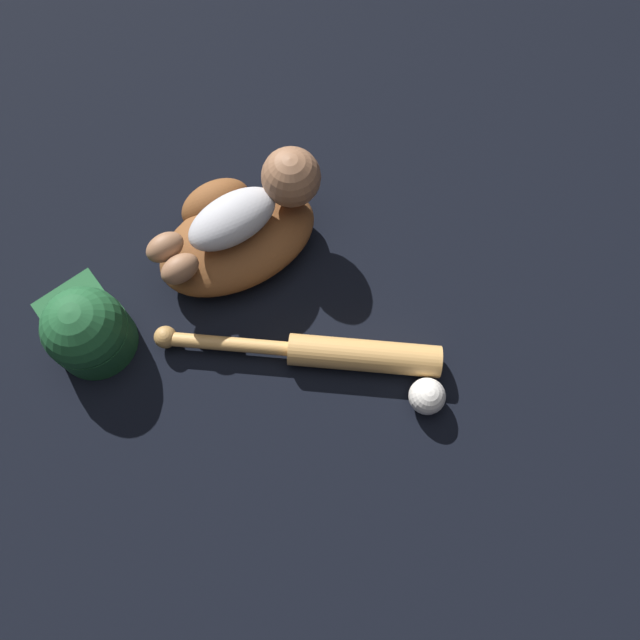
# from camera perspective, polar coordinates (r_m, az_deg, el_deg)

# --- Properties ---
(ground_plane) EXTENTS (6.00, 6.00, 0.00)m
(ground_plane) POSITION_cam_1_polar(r_m,az_deg,el_deg) (1.31, -5.55, 4.96)
(ground_plane) COLOR black
(baseball_glove) EXTENTS (0.38, 0.30, 0.10)m
(baseball_glove) POSITION_cam_1_polar(r_m,az_deg,el_deg) (1.29, -7.84, 7.74)
(baseball_glove) COLOR brown
(baseball_glove) RESTS_ON ground
(baby_figure) EXTENTS (0.37, 0.16, 0.12)m
(baby_figure) POSITION_cam_1_polar(r_m,az_deg,el_deg) (1.21, -6.16, 10.51)
(baby_figure) COLOR #B2B2B7
(baby_figure) RESTS_ON baseball_glove
(baseball_bat) EXTENTS (0.39, 0.44, 0.06)m
(baseball_bat) POSITION_cam_1_polar(r_m,az_deg,el_deg) (1.20, 1.22, -3.02)
(baseball_bat) COLOR tan
(baseball_bat) RESTS_ON ground
(baseball) EXTENTS (0.07, 0.07, 0.07)m
(baseball) POSITION_cam_1_polar(r_m,az_deg,el_deg) (1.19, 9.76, -6.89)
(baseball) COLOR white
(baseball) RESTS_ON ground
(baseball_cap) EXTENTS (0.16, 0.24, 0.16)m
(baseball_cap) POSITION_cam_1_polar(r_m,az_deg,el_deg) (1.26, -20.54, -0.89)
(baseball_cap) COLOR #1E562D
(baseball_cap) RESTS_ON ground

